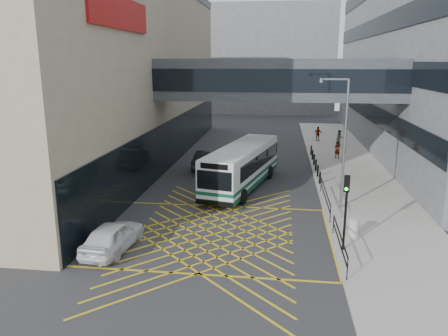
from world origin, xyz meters
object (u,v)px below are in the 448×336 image
at_px(car_silver, 252,141).
at_px(pedestrian_a, 337,150).
at_px(traffic_light, 346,202).
at_px(car_white, 113,236).
at_px(pedestrian_b, 339,138).
at_px(street_lamp, 342,136).
at_px(car_dark, 208,160).
at_px(bus, 243,165).
at_px(litter_bin, 353,227).
at_px(pedestrian_c, 318,134).

relative_size(car_silver, pedestrian_a, 3.03).
relative_size(car_silver, traffic_light, 1.29).
relative_size(car_white, pedestrian_b, 2.85).
xyz_separation_m(street_lamp, pedestrian_a, (1.60, 14.02, -3.61)).
bearing_deg(car_dark, bus, 126.80).
height_order(car_dark, litter_bin, car_dark).
bearing_deg(street_lamp, pedestrian_a, 83.98).
distance_m(litter_bin, pedestrian_a, 18.57).
xyz_separation_m(car_silver, pedestrian_c, (7.01, 4.38, 0.22)).
relative_size(pedestrian_a, pedestrian_c, 0.99).
relative_size(bus, pedestrian_c, 6.96).
relative_size(bus, pedestrian_a, 7.06).
bearing_deg(car_silver, traffic_light, 120.77).
distance_m(bus, car_dark, 6.23).
relative_size(street_lamp, litter_bin, 8.29).
relative_size(car_white, litter_bin, 4.93).
bearing_deg(litter_bin, traffic_light, -111.92).
bearing_deg(traffic_light, pedestrian_c, 104.04).
height_order(car_dark, pedestrian_b, pedestrian_b).
relative_size(street_lamp, pedestrian_a, 4.93).
bearing_deg(car_silver, car_dark, 88.57).
xyz_separation_m(car_dark, street_lamp, (9.58, -9.30, 3.78)).
relative_size(car_white, car_silver, 0.97).
relative_size(street_lamp, pedestrian_b, 4.78).
distance_m(car_white, pedestrian_c, 32.59).
height_order(pedestrian_a, pedestrian_b, pedestrian_b).
height_order(bus, pedestrian_b, bus).
height_order(traffic_light, pedestrian_b, traffic_light).
xyz_separation_m(bus, traffic_light, (5.67, -10.49, 0.94)).
bearing_deg(car_dark, car_silver, -105.30).
bearing_deg(street_lamp, traffic_light, -94.19).
bearing_deg(car_white, pedestrian_c, -105.79).
distance_m(bus, litter_bin, 10.80).
bearing_deg(bus, pedestrian_b, 74.71).
bearing_deg(litter_bin, pedestrian_b, 84.56).
xyz_separation_m(litter_bin, pedestrian_b, (2.37, 24.88, 0.34)).
relative_size(traffic_light, pedestrian_b, 2.28).
bearing_deg(car_dark, litter_bin, 128.96).
bearing_deg(car_dark, pedestrian_b, -134.13).
height_order(traffic_light, pedestrian_a, traffic_light).
xyz_separation_m(bus, litter_bin, (6.42, -8.63, -0.99)).
relative_size(car_white, pedestrian_c, 2.89).
height_order(traffic_light, pedestrian_c, traffic_light).
distance_m(traffic_light, pedestrian_a, 20.56).
height_order(car_silver, pedestrian_c, pedestrian_c).
bearing_deg(car_white, car_silver, -95.06).
distance_m(car_silver, pedestrian_c, 8.27).
distance_m(traffic_light, street_lamp, 6.69).
xyz_separation_m(traffic_light, pedestrian_b, (3.12, 26.75, -1.59)).
height_order(car_white, litter_bin, car_white).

